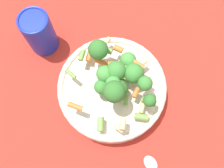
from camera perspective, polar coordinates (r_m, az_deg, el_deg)
ground_plane at (r=0.62m, az=0.00°, el=-1.70°), size 3.00×3.00×0.00m
bowl at (r=0.59m, az=0.00°, el=-1.05°), size 0.24×0.24×0.05m
pasta_salad at (r=0.53m, az=1.30°, el=1.54°), size 0.20×0.20×0.09m
cup at (r=0.63m, az=-15.58°, el=10.78°), size 0.07×0.07×0.11m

